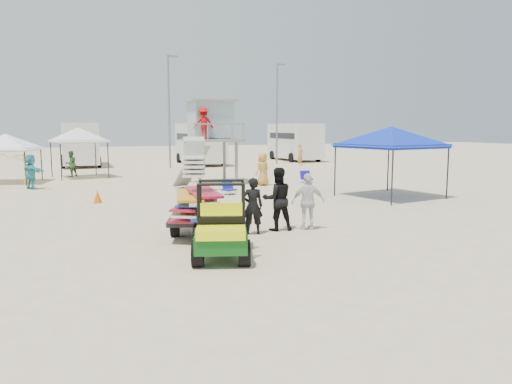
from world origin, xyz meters
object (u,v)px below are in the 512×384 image
object	(u,v)px
surf_trailer	(196,201)
utility_cart	(221,223)
man_left	(253,206)
canopy_blue	(391,130)
lifeguard_tower	(210,123)

from	to	relation	value
surf_trailer	utility_cart	bearing A→B (deg)	-90.08
man_left	utility_cart	bearing A→B (deg)	66.10
man_left	canopy_blue	distance (m)	9.53
utility_cart	man_left	distance (m)	2.54
utility_cart	lifeguard_tower	size ratio (longest dim) A/B	0.58
man_left	lifeguard_tower	bearing A→B (deg)	-87.58
utility_cart	man_left	xyz separation A→B (m)	(1.52, 2.03, -0.01)
surf_trailer	lifeguard_tower	xyz separation A→B (m)	(3.83, 12.24, 2.20)
utility_cart	canopy_blue	size ratio (longest dim) A/B	0.62
man_left	canopy_blue	bearing A→B (deg)	-135.90
man_left	canopy_blue	world-z (taller)	canopy_blue
surf_trailer	lifeguard_tower	distance (m)	13.01
surf_trailer	lifeguard_tower	bearing A→B (deg)	72.61
utility_cart	surf_trailer	world-z (taller)	surf_trailer
utility_cart	lifeguard_tower	distance (m)	15.25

